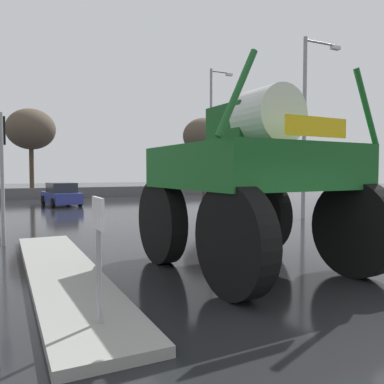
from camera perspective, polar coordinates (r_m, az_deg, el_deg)
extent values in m
plane|color=black|center=(21.88, -12.51, -2.97)|extent=(120.00, 120.00, 0.00)
cube|color=gray|center=(9.03, -18.38, -11.03)|extent=(1.41, 9.01, 0.15)
cylinder|color=#99999E|center=(5.63, -13.42, -11.90)|extent=(0.07, 0.07, 1.30)
cube|color=white|center=(5.49, -13.57, -3.03)|extent=(0.04, 0.60, 0.44)
cube|color=black|center=(5.50, -13.32, -3.03)|extent=(0.01, 0.36, 0.08)
cylinder|color=black|center=(9.60, -4.49, -4.27)|extent=(0.50, 2.07, 2.06)
cylinder|color=black|center=(11.21, 10.19, -3.26)|extent=(0.50, 2.07, 2.06)
cylinder|color=black|center=(6.90, 6.13, -7.13)|extent=(0.50, 2.07, 2.06)
cylinder|color=black|center=(9.01, 22.69, -4.97)|extent=(0.50, 2.07, 2.06)
cube|color=#195B23|center=(8.97, 8.71, 3.60)|extent=(3.76, 3.97, 0.94)
cube|color=#154E1E|center=(9.34, 7.30, 9.40)|extent=(1.20, 1.46, 0.95)
cylinder|color=silver|center=(8.62, 11.00, 10.84)|extent=(1.28, 1.15, 1.23)
cylinder|color=#195B23|center=(6.75, 6.54, 14.19)|extent=(0.83, 0.16, 1.54)
cylinder|color=#195B23|center=(8.98, 24.11, 11.22)|extent=(0.78, 0.15, 1.56)
cube|color=yellow|center=(7.55, 17.77, 9.08)|extent=(1.50, 0.10, 0.36)
cube|color=navy|center=(27.38, -18.59, -0.77)|extent=(2.22, 4.29, 0.70)
cube|color=#23282D|center=(27.20, -18.53, 0.62)|extent=(1.82, 2.29, 0.64)
cylinder|color=black|center=(28.51, -20.93, -1.13)|extent=(0.26, 0.62, 0.60)
cylinder|color=black|center=(28.92, -17.64, -1.02)|extent=(0.26, 0.62, 0.60)
cylinder|color=black|center=(25.88, -19.63, -1.50)|extent=(0.26, 0.62, 0.60)
cylinder|color=black|center=(26.34, -16.04, -1.37)|extent=(0.26, 0.62, 0.60)
cylinder|color=gray|center=(12.99, -25.98, 1.63)|extent=(0.11, 0.11, 4.00)
cube|color=black|center=(13.26, -26.13, 8.06)|extent=(0.24, 0.32, 0.84)
sphere|color=red|center=(13.48, -26.15, 9.13)|extent=(0.17, 0.17, 0.17)
sphere|color=#3C2403|center=(13.45, -26.13, 7.99)|extent=(0.17, 0.17, 0.17)
sphere|color=black|center=(13.43, -26.10, 6.84)|extent=(0.17, 0.17, 0.17)
cylinder|color=gray|center=(16.47, 12.03, 1.75)|extent=(0.11, 0.11, 3.81)
cube|color=black|center=(16.67, 11.62, 6.54)|extent=(0.24, 0.32, 0.84)
sphere|color=red|center=(16.84, 11.23, 7.43)|extent=(0.17, 0.17, 0.17)
sphere|color=#3C2403|center=(16.82, 11.22, 6.52)|extent=(0.17, 0.17, 0.17)
sphere|color=black|center=(16.80, 11.21, 5.60)|extent=(0.17, 0.17, 0.17)
cylinder|color=gray|center=(19.54, 16.08, 8.89)|extent=(0.18, 0.18, 8.59)
cylinder|color=gray|center=(21.02, 18.31, 19.98)|extent=(1.91, 0.10, 0.10)
cube|color=silver|center=(21.63, 20.22, 19.17)|extent=(0.50, 0.24, 0.16)
cylinder|color=gray|center=(27.85, 2.79, 8.09)|extent=(0.18, 0.18, 9.46)
cylinder|color=gray|center=(28.97, 4.14, 17.08)|extent=(1.46, 0.10, 0.10)
cube|color=silver|center=(29.31, 5.43, 16.71)|extent=(0.50, 0.24, 0.16)
cylinder|color=#473828|center=(31.65, 1.73, 2.48)|extent=(0.28, 0.28, 3.94)
ellipsoid|color=brown|center=(31.78, 1.74, 8.18)|extent=(3.40, 3.40, 2.89)
cylinder|color=#473828|center=(35.50, -22.38, 2.69)|extent=(0.37, 0.37, 4.41)
ellipsoid|color=brown|center=(35.68, -22.49, 8.49)|extent=(3.99, 3.99, 3.40)
cube|color=#59595B|center=(35.02, -17.63, -0.10)|extent=(30.20, 0.24, 0.90)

